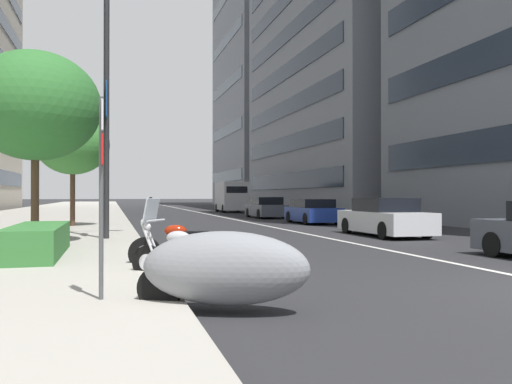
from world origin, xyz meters
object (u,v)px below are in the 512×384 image
(motorcycle_nearest_camera, at_px, (224,269))
(street_lamp_with_banners, at_px, (116,77))
(parking_sign_by_curb, at_px, (102,172))
(motorcycle_under_tarp, at_px, (182,248))
(delivery_van_ahead, at_px, (231,196))
(car_lead_in_lane, at_px, (313,212))
(motorcycle_mid_row, at_px, (185,257))
(car_far_down_avenue, at_px, (266,208))
(car_mid_block_traffic, at_px, (384,218))
(street_tree_mid_sidewalk, at_px, (73,144))
(street_tree_by_lamp_post, at_px, (35,106))

(motorcycle_nearest_camera, bearing_deg, street_lamp_with_banners, -59.15)
(parking_sign_by_curb, xyz_separation_m, street_lamp_with_banners, (10.29, -0.26, 3.47))
(motorcycle_under_tarp, xyz_separation_m, street_lamp_with_banners, (6.65, 1.26, 4.84))
(delivery_van_ahead, bearing_deg, car_lead_in_lane, -177.79)
(motorcycle_nearest_camera, xyz_separation_m, motorcycle_under_tarp, (4.21, 0.00, -0.13))
(motorcycle_nearest_camera, xyz_separation_m, car_lead_in_lane, (20.14, -9.00, 0.05))
(motorcycle_mid_row, height_order, delivery_van_ahead, delivery_van_ahead)
(motorcycle_under_tarp, distance_m, delivery_van_ahead, 36.59)
(parking_sign_by_curb, bearing_deg, car_far_down_avenue, -20.46)
(car_mid_block_traffic, xyz_separation_m, street_lamp_with_banners, (-0.45, 9.71, 4.64))
(motorcycle_nearest_camera, xyz_separation_m, street_lamp_with_banners, (10.86, 1.26, 4.72))
(car_far_down_avenue, height_order, street_lamp_with_banners, street_lamp_with_banners)
(delivery_van_ahead, bearing_deg, motorcycle_nearest_camera, 169.24)
(street_tree_mid_sidewalk, bearing_deg, motorcycle_under_tarp, -167.89)
(car_far_down_avenue, relative_size, parking_sign_by_curb, 1.61)
(street_lamp_with_banners, bearing_deg, motorcycle_nearest_camera, -173.36)
(motorcycle_mid_row, xyz_separation_m, street_tree_by_lamp_post, (6.64, 3.33, 3.59))
(delivery_van_ahead, distance_m, street_tree_mid_sidewalk, 24.49)
(car_mid_block_traffic, distance_m, parking_sign_by_curb, 14.70)
(car_far_down_avenue, relative_size, delivery_van_ahead, 0.82)
(motorcycle_nearest_camera, xyz_separation_m, motorcycle_mid_row, (2.74, 0.14, -0.14))
(motorcycle_under_tarp, bearing_deg, parking_sign_by_curb, 79.55)
(motorcycle_mid_row, height_order, parking_sign_by_curb, parking_sign_by_curb)
(parking_sign_by_curb, relative_size, street_lamp_with_banners, 0.30)
(car_far_down_avenue, xyz_separation_m, delivery_van_ahead, (12.23, -0.35, 0.75))
(motorcycle_under_tarp, relative_size, street_tree_mid_sidewalk, 0.44)
(street_tree_mid_sidewalk, bearing_deg, motorcycle_nearest_camera, -170.59)
(motorcycle_mid_row, bearing_deg, street_lamp_with_banners, -47.82)
(car_mid_block_traffic, bearing_deg, delivery_van_ahead, -0.34)
(parking_sign_by_curb, xyz_separation_m, street_tree_by_lamp_post, (8.81, 1.94, 2.20))
(motorcycle_mid_row, distance_m, street_tree_by_lamp_post, 8.25)
(delivery_van_ahead, bearing_deg, street_tree_mid_sidewalk, 152.55)
(car_mid_block_traffic, bearing_deg, motorcycle_mid_row, 135.50)
(delivery_van_ahead, xyz_separation_m, parking_sign_by_curb, (-39.12, 10.39, 0.41))
(car_mid_block_traffic, bearing_deg, street_tree_mid_sidewalk, 58.76)
(motorcycle_mid_row, distance_m, motorcycle_under_tarp, 1.47)
(motorcycle_nearest_camera, height_order, motorcycle_under_tarp, motorcycle_under_tarp)
(motorcycle_under_tarp, distance_m, parking_sign_by_curb, 4.17)
(street_tree_mid_sidewalk, bearing_deg, motorcycle_mid_row, -169.47)
(delivery_van_ahead, relative_size, street_tree_mid_sidewalk, 1.05)
(car_far_down_avenue, height_order, delivery_van_ahead, delivery_van_ahead)
(car_lead_in_lane, relative_size, delivery_van_ahead, 0.80)
(parking_sign_by_curb, height_order, street_tree_by_lamp_post, street_tree_by_lamp_post)
(car_lead_in_lane, distance_m, street_tree_by_lamp_post, 16.81)
(car_lead_in_lane, bearing_deg, motorcycle_under_tarp, 151.03)
(motorcycle_mid_row, height_order, street_tree_mid_sidewalk, street_tree_mid_sidewalk)
(street_tree_by_lamp_post, bearing_deg, motorcycle_nearest_camera, -159.74)
(motorcycle_nearest_camera, distance_m, car_far_down_avenue, 28.75)
(motorcycle_under_tarp, distance_m, car_lead_in_lane, 18.30)
(street_tree_by_lamp_post, bearing_deg, car_far_down_avenue, -33.53)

